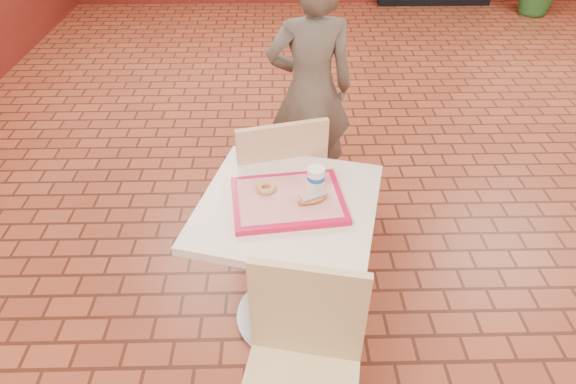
{
  "coord_description": "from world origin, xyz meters",
  "views": [
    {
      "loc": [
        -1.06,
        -2.29,
        2.16
      ],
      "look_at": [
        -1.03,
        -0.65,
        0.87
      ],
      "focal_mm": 30.0,
      "sensor_mm": 36.0,
      "label": 1
    }
  ],
  "objects_px": {
    "chair_main_front": "(302,368)",
    "chair_main_back": "(278,183)",
    "customer": "(310,90)",
    "long_john_donut": "(312,198)",
    "serving_tray": "(288,200)",
    "ring_donut": "(266,188)",
    "paper_cup": "(316,178)",
    "main_table": "(288,246)"
  },
  "relations": [
    {
      "from": "main_table",
      "to": "serving_tray",
      "type": "relative_size",
      "value": 1.67
    },
    {
      "from": "chair_main_back",
      "to": "main_table",
      "type": "bearing_deg",
      "value": 82.04
    },
    {
      "from": "main_table",
      "to": "chair_main_back",
      "type": "distance_m",
      "value": 0.48
    },
    {
      "from": "ring_donut",
      "to": "customer",
      "type": "bearing_deg",
      "value": 76.68
    },
    {
      "from": "main_table",
      "to": "serving_tray",
      "type": "height_order",
      "value": "serving_tray"
    },
    {
      "from": "chair_main_back",
      "to": "customer",
      "type": "xyz_separation_m",
      "value": [
        0.22,
        0.7,
        0.22
      ]
    },
    {
      "from": "serving_tray",
      "to": "long_john_donut",
      "type": "xyz_separation_m",
      "value": [
        0.1,
        -0.03,
        0.03
      ]
    },
    {
      "from": "chair_main_front",
      "to": "ring_donut",
      "type": "xyz_separation_m",
      "value": [
        -0.13,
        0.69,
        0.33
      ]
    },
    {
      "from": "chair_main_front",
      "to": "chair_main_back",
      "type": "height_order",
      "value": "chair_main_back"
    },
    {
      "from": "ring_donut",
      "to": "long_john_donut",
      "type": "bearing_deg",
      "value": -22.65
    },
    {
      "from": "ring_donut",
      "to": "paper_cup",
      "type": "distance_m",
      "value": 0.23
    },
    {
      "from": "long_john_donut",
      "to": "main_table",
      "type": "bearing_deg",
      "value": 163.33
    },
    {
      "from": "paper_cup",
      "to": "customer",
      "type": "bearing_deg",
      "value": 87.77
    },
    {
      "from": "chair_main_front",
      "to": "chair_main_back",
      "type": "distance_m",
      "value": 1.12
    },
    {
      "from": "customer",
      "to": "paper_cup",
      "type": "bearing_deg",
      "value": 81.41
    },
    {
      "from": "chair_main_back",
      "to": "long_john_donut",
      "type": "bearing_deg",
      "value": 92.97
    },
    {
      "from": "main_table",
      "to": "chair_main_back",
      "type": "xyz_separation_m",
      "value": [
        -0.05,
        0.48,
        0.01
      ]
    },
    {
      "from": "chair_main_front",
      "to": "serving_tray",
      "type": "relative_size",
      "value": 1.95
    },
    {
      "from": "serving_tray",
      "to": "paper_cup",
      "type": "distance_m",
      "value": 0.16
    },
    {
      "from": "chair_main_back",
      "to": "long_john_donut",
      "type": "relative_size",
      "value": 7.01
    },
    {
      "from": "serving_tray",
      "to": "ring_donut",
      "type": "bearing_deg",
      "value": 151.46
    },
    {
      "from": "chair_main_front",
      "to": "ring_donut",
      "type": "distance_m",
      "value": 0.77
    },
    {
      "from": "main_table",
      "to": "ring_donut",
      "type": "bearing_deg",
      "value": 151.46
    },
    {
      "from": "main_table",
      "to": "customer",
      "type": "distance_m",
      "value": 1.21
    },
    {
      "from": "ring_donut",
      "to": "chair_main_front",
      "type": "bearing_deg",
      "value": -78.94
    },
    {
      "from": "serving_tray",
      "to": "chair_main_front",
      "type": "bearing_deg",
      "value": -86.65
    },
    {
      "from": "main_table",
      "to": "serving_tray",
      "type": "distance_m",
      "value": 0.28
    },
    {
      "from": "chair_main_back",
      "to": "paper_cup",
      "type": "relative_size",
      "value": 9.98
    },
    {
      "from": "customer",
      "to": "paper_cup",
      "type": "height_order",
      "value": "customer"
    },
    {
      "from": "serving_tray",
      "to": "long_john_donut",
      "type": "height_order",
      "value": "long_john_donut"
    },
    {
      "from": "chair_main_front",
      "to": "serving_tray",
      "type": "height_order",
      "value": "chair_main_front"
    },
    {
      "from": "chair_main_back",
      "to": "serving_tray",
      "type": "distance_m",
      "value": 0.55
    },
    {
      "from": "serving_tray",
      "to": "ring_donut",
      "type": "relative_size",
      "value": 5.37
    },
    {
      "from": "chair_main_back",
      "to": "paper_cup",
      "type": "xyz_separation_m",
      "value": [
        0.17,
        -0.41,
        0.34
      ]
    },
    {
      "from": "serving_tray",
      "to": "paper_cup",
      "type": "relative_size",
      "value": 4.85
    },
    {
      "from": "chair_main_front",
      "to": "customer",
      "type": "bearing_deg",
      "value": 97.09
    },
    {
      "from": "main_table",
      "to": "ring_donut",
      "type": "distance_m",
      "value": 0.33
    },
    {
      "from": "main_table",
      "to": "chair_main_front",
      "type": "height_order",
      "value": "chair_main_front"
    },
    {
      "from": "chair_main_front",
      "to": "chair_main_back",
      "type": "bearing_deg",
      "value": 105.61
    },
    {
      "from": "chair_main_front",
      "to": "long_john_donut",
      "type": "relative_size",
      "value": 6.65
    },
    {
      "from": "chair_main_back",
      "to": "serving_tray",
      "type": "xyz_separation_m",
      "value": [
        0.05,
        -0.48,
        0.27
      ]
    },
    {
      "from": "customer",
      "to": "long_john_donut",
      "type": "distance_m",
      "value": 1.21
    }
  ]
}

